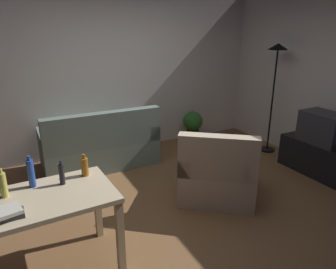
% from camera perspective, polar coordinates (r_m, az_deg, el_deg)
% --- Properties ---
extents(ground_plane, '(5.20, 4.40, 0.02)m').
position_cam_1_polar(ground_plane, '(3.89, 2.11, -13.05)').
color(ground_plane, brown).
extents(wall_rear, '(5.20, 0.10, 2.70)m').
position_cam_1_polar(wall_rear, '(5.37, -9.47, 11.23)').
color(wall_rear, silver).
rests_on(wall_rear, ground_plane).
extents(couch, '(1.69, 0.84, 0.92)m').
position_cam_1_polar(couch, '(4.91, -12.18, -2.24)').
color(couch, slate).
rests_on(couch, ground_plane).
extents(tv_stand, '(0.44, 1.10, 0.48)m').
position_cam_1_polar(tv_stand, '(5.08, 25.68, -3.87)').
color(tv_stand, black).
rests_on(tv_stand, ground_plane).
extents(tv, '(0.41, 0.60, 0.44)m').
position_cam_1_polar(tv, '(4.94, 26.46, 1.07)').
color(tv, '#2D2D33').
rests_on(tv, tv_stand).
extents(torchiere_lamp, '(0.32, 0.32, 1.81)m').
position_cam_1_polar(torchiere_lamp, '(5.43, 19.01, 11.24)').
color(torchiere_lamp, black).
rests_on(torchiere_lamp, ground_plane).
extents(desk, '(1.23, 0.76, 0.76)m').
position_cam_1_polar(desk, '(2.81, -22.31, -12.54)').
color(desk, '#C6B28E').
rests_on(desk, ground_plane).
extents(potted_plant, '(0.36, 0.36, 0.57)m').
position_cam_1_polar(potted_plant, '(5.87, 4.52, 1.90)').
color(potted_plant, brown).
rests_on(potted_plant, ground_plane).
extents(armchair, '(1.23, 1.21, 0.92)m').
position_cam_1_polar(armchair, '(3.97, 8.95, -7.10)').
color(armchair, beige).
rests_on(armchair, ground_plane).
extents(bottle_squat, '(0.06, 0.06, 0.25)m').
position_cam_1_polar(bottle_squat, '(2.84, -27.81, -8.06)').
color(bottle_squat, '#BCB24C').
rests_on(bottle_squat, desk).
extents(bottle_blue, '(0.06, 0.06, 0.28)m').
position_cam_1_polar(bottle_blue, '(2.90, -23.65, -6.45)').
color(bottle_blue, '#2347A3').
rests_on(bottle_blue, desk).
extents(bottle_dark, '(0.05, 0.05, 0.22)m').
position_cam_1_polar(bottle_dark, '(2.87, -18.77, -6.85)').
color(bottle_dark, black).
rests_on(bottle_dark, desk).
extents(bottle_amber, '(0.07, 0.07, 0.21)m').
position_cam_1_polar(bottle_amber, '(2.97, -14.92, -5.65)').
color(bottle_amber, '#9E6019').
rests_on(bottle_amber, desk).
extents(book_stack, '(0.25, 0.21, 0.06)m').
position_cam_1_polar(book_stack, '(2.57, -27.48, -12.72)').
color(book_stack, '#333338').
rests_on(book_stack, desk).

